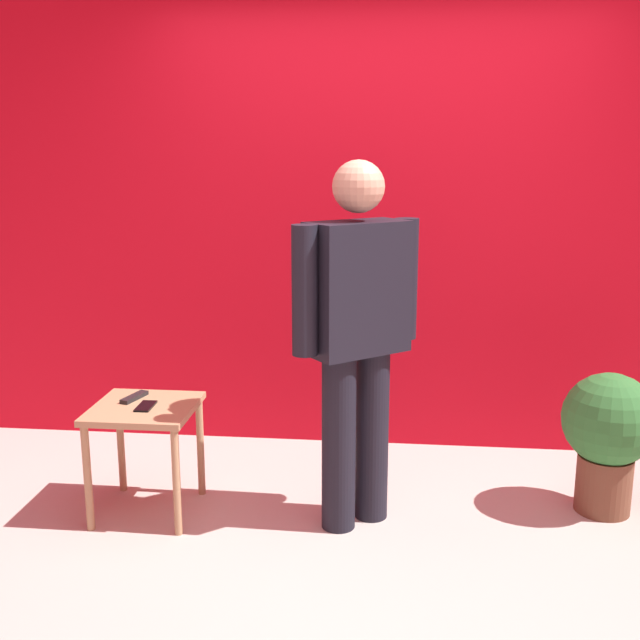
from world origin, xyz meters
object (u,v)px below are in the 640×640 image
side_table (145,424)px  cell_phone (146,406)px  potted_plant (608,431)px  tv_remote (134,397)px  standing_person (357,328)px

side_table → cell_phone: (0.02, -0.02, 0.10)m
cell_phone → potted_plant: size_ratio=0.21×
cell_phone → tv_remote: 0.14m
side_table → tv_remote: 0.15m
cell_phone → side_table: bearing=125.2°
side_table → tv_remote: tv_remote is taller
tv_remote → potted_plant: size_ratio=0.25×
standing_person → potted_plant: standing_person is taller
side_table → cell_phone: bearing=-53.7°
standing_person → cell_phone: standing_person is taller
side_table → potted_plant: 2.19m
tv_remote → potted_plant: bearing=20.6°
potted_plant → tv_remote: bearing=-176.3°
side_table → tv_remote: size_ratio=3.15×
cell_phone → standing_person: bearing=0.3°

